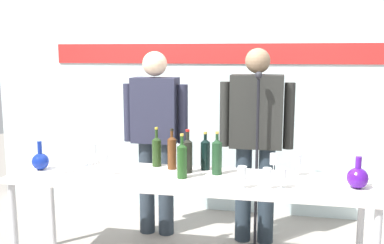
% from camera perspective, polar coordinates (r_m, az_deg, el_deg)
% --- Properties ---
extents(back_wall, '(4.95, 0.11, 3.00)m').
position_cam_1_polar(back_wall, '(4.50, 3.34, 7.03)').
color(back_wall, silver).
rests_on(back_wall, ground).
extents(display_table, '(2.64, 0.64, 0.76)m').
position_cam_1_polar(display_table, '(3.21, -0.54, -8.16)').
color(display_table, white).
rests_on(display_table, ground).
extents(decanter_blue_left, '(0.13, 0.13, 0.22)m').
position_cam_1_polar(decanter_blue_left, '(3.56, -19.26, -4.83)').
color(decanter_blue_left, navy).
rests_on(decanter_blue_left, display_table).
extents(decanter_blue_right, '(0.14, 0.14, 0.22)m').
position_cam_1_polar(decanter_blue_right, '(3.12, 20.89, -6.79)').
color(decanter_blue_right, '#49128F').
rests_on(decanter_blue_right, display_table).
extents(presenter_left, '(0.59, 0.22, 1.67)m').
position_cam_1_polar(presenter_left, '(3.93, -4.80, -1.26)').
color(presenter_left, '#2A353F').
rests_on(presenter_left, ground).
extents(presenter_right, '(0.63, 0.22, 1.70)m').
position_cam_1_polar(presenter_right, '(3.77, 8.40, -1.42)').
color(presenter_right, '#26313C').
rests_on(presenter_right, ground).
extents(wine_bottle_0, '(0.07, 0.07, 0.30)m').
position_cam_1_polar(wine_bottle_0, '(3.36, 1.76, -4.12)').
color(wine_bottle_0, black).
rests_on(wine_bottle_0, display_table).
extents(wine_bottle_1, '(0.07, 0.07, 0.33)m').
position_cam_1_polar(wine_bottle_1, '(3.27, -0.58, -4.27)').
color(wine_bottle_1, black).
rests_on(wine_bottle_1, display_table).
extents(wine_bottle_2, '(0.07, 0.07, 0.31)m').
position_cam_1_polar(wine_bottle_2, '(3.47, -4.66, -3.73)').
color(wine_bottle_2, '#1F3515').
rests_on(wine_bottle_2, display_table).
extents(wine_bottle_3, '(0.07, 0.07, 0.33)m').
position_cam_1_polar(wine_bottle_3, '(3.13, -1.32, -4.96)').
color(wine_bottle_3, '#1C4218').
rests_on(wine_bottle_3, display_table).
extents(wine_bottle_4, '(0.07, 0.07, 0.32)m').
position_cam_1_polar(wine_bottle_4, '(3.38, -2.65, -3.88)').
color(wine_bottle_4, '#542D14').
rests_on(wine_bottle_4, display_table).
extents(wine_bottle_5, '(0.08, 0.08, 0.32)m').
position_cam_1_polar(wine_bottle_5, '(3.23, 3.29, -4.45)').
color(wine_bottle_5, '#1A3A20').
rests_on(wine_bottle_5, display_table).
extents(wine_glass_left_0, '(0.06, 0.06, 0.16)m').
position_cam_1_polar(wine_glass_left_0, '(3.26, -11.37, -4.90)').
color(wine_glass_left_0, white).
rests_on(wine_glass_left_0, display_table).
extents(wine_glass_left_1, '(0.06, 0.06, 0.15)m').
position_cam_1_polar(wine_glass_left_1, '(3.59, -13.56, -3.89)').
color(wine_glass_left_1, white).
rests_on(wine_glass_left_1, display_table).
extents(wine_glass_left_2, '(0.06, 0.06, 0.16)m').
position_cam_1_polar(wine_glass_left_2, '(3.66, -12.90, -3.51)').
color(wine_glass_left_2, white).
rests_on(wine_glass_left_2, display_table).
extents(wine_glass_left_3, '(0.06, 0.06, 0.13)m').
position_cam_1_polar(wine_glass_left_3, '(3.39, -17.16, -4.97)').
color(wine_glass_left_3, white).
rests_on(wine_glass_left_3, display_table).
extents(wine_glass_left_4, '(0.06, 0.06, 0.16)m').
position_cam_1_polar(wine_glass_left_4, '(3.55, -15.10, -3.90)').
color(wine_glass_left_4, white).
rests_on(wine_glass_left_4, display_table).
extents(wine_glass_right_0, '(0.06, 0.06, 0.14)m').
position_cam_1_polar(wine_glass_right_0, '(3.35, 10.66, -4.85)').
color(wine_glass_right_0, white).
rests_on(wine_glass_right_0, display_table).
extents(wine_glass_right_1, '(0.06, 0.06, 0.15)m').
position_cam_1_polar(wine_glass_right_1, '(2.92, 6.60, -6.69)').
color(wine_glass_right_1, white).
rests_on(wine_glass_right_1, display_table).
extents(wine_glass_right_2, '(0.06, 0.06, 0.14)m').
position_cam_1_polar(wine_glass_right_2, '(2.93, 9.82, -6.77)').
color(wine_glass_right_2, white).
rests_on(wine_glass_right_2, display_table).
extents(wine_glass_right_3, '(0.07, 0.07, 0.16)m').
position_cam_1_polar(wine_glass_right_3, '(3.28, 13.52, -4.91)').
color(wine_glass_right_3, white).
rests_on(wine_glass_right_3, display_table).
extents(wine_glass_right_4, '(0.07, 0.07, 0.14)m').
position_cam_1_polar(wine_glass_right_4, '(2.96, 11.66, -6.65)').
color(wine_glass_right_4, white).
rests_on(wine_glass_right_4, display_table).
extents(microphone_stand, '(0.20, 0.20, 1.51)m').
position_cam_1_polar(microphone_stand, '(3.69, 8.38, -9.25)').
color(microphone_stand, black).
rests_on(microphone_stand, ground).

